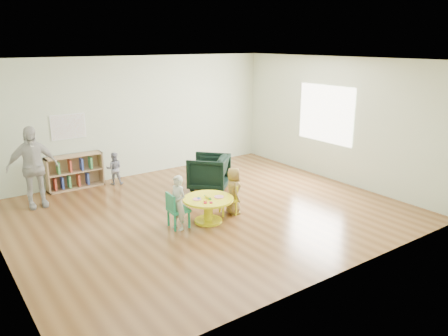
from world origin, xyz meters
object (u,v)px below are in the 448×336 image
(bookshelf, at_px, (74,172))
(child_right, at_px, (233,191))
(child_left, at_px, (178,203))
(armchair, at_px, (209,172))
(adult_caretaker, at_px, (33,167))
(toddler, at_px, (114,168))
(kid_chair_left, at_px, (176,209))
(activity_table, at_px, (208,205))
(kid_chair_right, at_px, (230,198))

(bookshelf, xyz_separation_m, child_right, (1.97, -3.21, 0.08))
(child_left, relative_size, child_right, 1.08)
(armchair, bearing_deg, child_right, 31.80)
(adult_caretaker, bearing_deg, child_right, -38.91)
(child_left, distance_m, adult_caretaker, 3.08)
(child_left, bearing_deg, toddler, 167.15)
(kid_chair_left, xyz_separation_m, toddler, (0.05, 2.89, 0.03))
(activity_table, xyz_separation_m, bookshelf, (-1.36, 3.28, 0.05))
(activity_table, relative_size, child_right, 1.01)
(child_left, bearing_deg, kid_chair_right, 80.45)
(bookshelf, relative_size, child_right, 1.35)
(child_left, bearing_deg, child_right, 79.78)
(activity_table, distance_m, kid_chair_right, 0.55)
(armchair, relative_size, toddler, 1.12)
(activity_table, relative_size, bookshelf, 0.75)
(kid_chair_left, relative_size, adult_caretaker, 0.39)
(kid_chair_left, height_order, child_right, child_right)
(activity_table, relative_size, kid_chair_left, 1.43)
(bookshelf, height_order, child_left, child_left)
(kid_chair_left, bearing_deg, bookshelf, -162.48)
(bookshelf, bearing_deg, kid_chair_left, -76.36)
(armchair, xyz_separation_m, child_left, (-1.61, -1.48, 0.10))
(activity_table, xyz_separation_m, adult_caretaker, (-2.32, 2.57, 0.49))
(bookshelf, height_order, child_right, child_right)
(kid_chair_left, height_order, bookshelf, bookshelf)
(child_left, bearing_deg, activity_table, 74.42)
(kid_chair_right, bearing_deg, toddler, 40.77)
(armchair, distance_m, adult_caretaker, 3.53)
(kid_chair_left, height_order, kid_chair_right, kid_chair_left)
(bookshelf, bearing_deg, activity_table, -67.54)
(activity_table, xyz_separation_m, child_right, (0.61, 0.07, 0.13))
(toddler, xyz_separation_m, adult_caretaker, (-1.78, -0.44, 0.43))
(kid_chair_left, relative_size, toddler, 0.85)
(kid_chair_left, relative_size, kid_chair_right, 1.09)
(kid_chair_left, xyz_separation_m, armchair, (1.61, 1.41, 0.04))
(kid_chair_left, distance_m, adult_caretaker, 3.04)
(child_left, bearing_deg, armchair, 120.74)
(activity_table, height_order, bookshelf, bookshelf)
(bookshelf, height_order, armchair, same)
(armchair, height_order, toddler, armchair)
(toddler, bearing_deg, kid_chair_left, 112.58)
(activity_table, height_order, kid_chair_right, kid_chair_right)
(bookshelf, xyz_separation_m, toddler, (0.82, -0.27, 0.00))
(kid_chair_right, distance_m, child_left, 1.15)
(child_left, distance_m, child_right, 1.20)
(activity_table, height_order, child_right, child_right)
(kid_chair_left, distance_m, armchair, 2.14)
(child_left, distance_m, toddler, 2.98)
(kid_chair_left, height_order, armchair, armchair)
(armchair, distance_m, child_right, 1.51)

